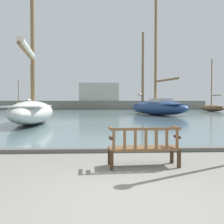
# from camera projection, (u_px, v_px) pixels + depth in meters

# --- Properties ---
(ground_plane) EXTENTS (160.00, 160.00, 0.00)m
(ground_plane) POSITION_uv_depth(u_px,v_px,m) (124.00, 203.00, 3.63)
(ground_plane) COLOR gray
(harbor_water) EXTENTS (100.00, 80.00, 0.08)m
(harbor_water) POSITION_uv_depth(u_px,v_px,m) (101.00, 111.00, 47.55)
(harbor_water) COLOR slate
(harbor_water) RESTS_ON ground
(quay_edge_kerb) EXTENTS (40.00, 0.30, 0.12)m
(quay_edge_kerb) POSITION_uv_depth(u_px,v_px,m) (111.00, 150.00, 7.47)
(quay_edge_kerb) COLOR #5B5954
(quay_edge_kerb) RESTS_ON ground
(park_bench) EXTENTS (1.63, 0.64, 0.92)m
(park_bench) POSITION_uv_depth(u_px,v_px,m) (144.00, 146.00, 5.71)
(park_bench) COLOR #3D2A19
(park_bench) RESTS_ON ground
(sailboat_nearest_port) EXTENTS (3.98, 12.16, 13.30)m
(sailboat_nearest_port) POSITION_uv_depth(u_px,v_px,m) (33.00, 109.00, 17.60)
(sailboat_nearest_port) COLOR silver
(sailboat_nearest_port) RESTS_ON harbor_water
(sailboat_mid_starboard) EXTENTS (4.23, 7.72, 9.09)m
(sailboat_mid_starboard) POSITION_uv_depth(u_px,v_px,m) (142.00, 108.00, 44.47)
(sailboat_mid_starboard) COLOR brown
(sailboat_mid_starboard) RESTS_ON harbor_water
(sailboat_far_starboard) EXTENTS (6.73, 11.84, 14.71)m
(sailboat_far_starboard) POSITION_uv_depth(u_px,v_px,m) (156.00, 106.00, 30.53)
(sailboat_far_starboard) COLOR navy
(sailboat_far_starboard) RESTS_ON harbor_water
(sailboat_distant_harbor) EXTENTS (1.98, 5.17, 5.57)m
(sailboat_distant_harbor) POSITION_uv_depth(u_px,v_px,m) (18.00, 109.00, 43.26)
(sailboat_distant_harbor) COLOR brown
(sailboat_distant_harbor) RESTS_ON harbor_water
(sailboat_mid_port) EXTENTS (3.25, 7.82, 9.48)m
(sailboat_mid_port) POSITION_uv_depth(u_px,v_px,m) (212.00, 107.00, 45.33)
(sailboat_mid_port) COLOR brown
(sailboat_mid_port) RESTS_ON harbor_water
(sailboat_centre_channel) EXTENTS (1.59, 5.10, 6.47)m
(sailboat_centre_channel) POSITION_uv_depth(u_px,v_px,m) (31.00, 110.00, 32.02)
(sailboat_centre_channel) COLOR #2D6647
(sailboat_centre_channel) RESTS_ON harbor_water
(far_breakwater) EXTENTS (49.98, 2.40, 6.43)m
(far_breakwater) POSITION_uv_depth(u_px,v_px,m) (101.00, 102.00, 59.52)
(far_breakwater) COLOR slate
(far_breakwater) RESTS_ON ground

